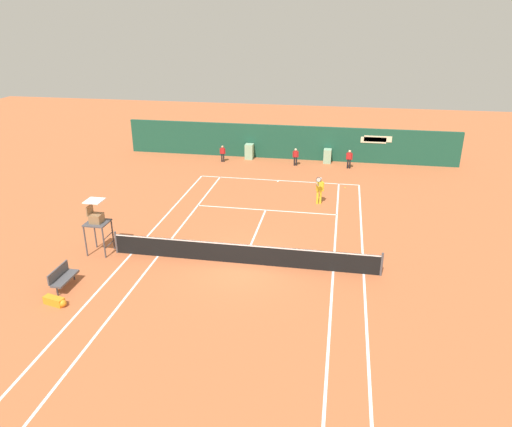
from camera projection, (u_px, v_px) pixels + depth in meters
The scene contains 11 objects.
ground_plane at pixel (245, 257), 22.09m from camera, with size 80.00×80.00×0.01m.
tennis_net at pixel (243, 253), 21.37m from camera, with size 12.10×0.10×1.07m.
sponsor_back_wall at pixel (288, 143), 36.50m from camera, with size 25.00×1.02×2.55m.
umpire_chair at pixel (97, 220), 21.93m from camera, with size 1.00×1.00×2.61m.
player_bench at pixel (62, 276), 19.52m from camera, with size 0.54×1.42×0.88m.
equipment_bag at pixel (56, 301), 18.45m from camera, with size 1.00×0.47×0.32m.
player_on_baseline at pixel (319, 188), 27.90m from camera, with size 0.51×0.79×1.82m.
ball_kid_left_post at pixel (349, 158), 34.39m from camera, with size 0.45×0.22×1.35m.
ball_kid_centre_post at pixel (223, 153), 35.93m from camera, with size 0.41×0.20×1.24m.
ball_kid_right_post at pixel (296, 156), 35.03m from camera, with size 0.43×0.20×1.29m.
tennis_ball_by_sideline at pixel (345, 188), 30.76m from camera, with size 0.07×0.07×0.07m, color #CCE033.
Camera 1 is at (3.94, -18.63, 10.39)m, focal length 33.85 mm.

